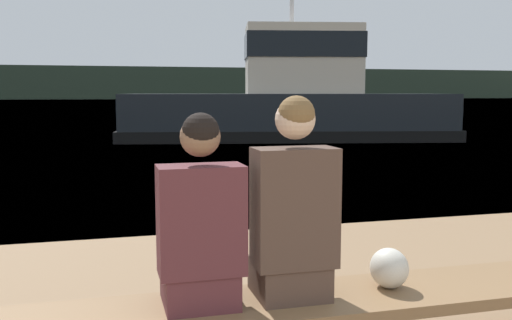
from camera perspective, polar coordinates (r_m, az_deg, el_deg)
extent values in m
plane|color=#5684A3|center=(125.97, -14.54, 5.86)|extent=(240.00, 240.00, 0.00)
cube|color=#2D3D2D|center=(140.50, -14.63, 7.46)|extent=(600.00, 12.00, 7.50)
cube|color=brown|center=(2.89, -6.50, -15.10)|extent=(5.61, 0.54, 0.06)
cube|color=#56282D|center=(2.91, -5.69, -12.42)|extent=(0.36, 0.36, 0.18)
cube|color=#56282D|center=(2.74, -5.51, -5.98)|extent=(0.41, 0.22, 0.52)
sphere|color=#846047|center=(2.68, -5.61, 2.36)|extent=(0.19, 0.19, 0.19)
sphere|color=black|center=(2.66, -5.57, 2.86)|extent=(0.18, 0.18, 0.18)
cube|color=#4C382D|center=(3.01, 3.33, -11.71)|extent=(0.36, 0.36, 0.18)
cube|color=#4C382D|center=(2.84, 3.87, -4.76)|extent=(0.41, 0.22, 0.60)
sphere|color=beige|center=(2.79, 3.94, 4.08)|extent=(0.20, 0.20, 0.20)
sphere|color=brown|center=(2.77, 4.05, 4.58)|extent=(0.18, 0.18, 0.18)
ellipsoid|color=beige|center=(3.19, 13.17, -10.48)|extent=(0.20, 0.22, 0.21)
cube|color=black|center=(18.61, 3.05, 4.38)|extent=(10.79, 5.38, 1.46)
cube|color=black|center=(18.64, 3.04, 2.67)|extent=(11.02, 5.56, 0.35)
cube|color=beige|center=(18.68, 4.68, 9.94)|extent=(3.95, 2.71, 2.17)
cube|color=black|center=(18.71, 4.69, 11.26)|extent=(4.03, 2.79, 0.78)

